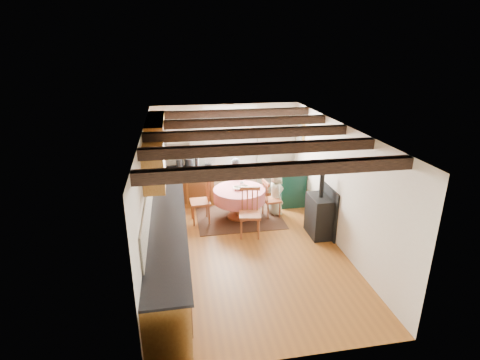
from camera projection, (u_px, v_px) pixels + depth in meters
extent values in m
cube|color=#95571F|center=(247.00, 249.00, 7.34)|extent=(3.60, 5.50, 0.00)
cube|color=white|center=(248.00, 128.00, 6.51)|extent=(3.60, 5.50, 0.00)
cube|color=silver|center=(227.00, 152.00, 9.47)|extent=(3.60, 0.00, 2.40)
cube|color=silver|center=(293.00, 279.00, 4.39)|extent=(3.60, 0.00, 2.40)
cube|color=silver|center=(148.00, 199.00, 6.63)|extent=(0.00, 5.50, 2.40)
cube|color=silver|center=(339.00, 186.00, 7.22)|extent=(0.00, 5.50, 2.40)
cube|color=#3C281D|center=(279.00, 170.00, 4.69)|extent=(3.60, 0.16, 0.16)
cube|color=#3C281D|center=(261.00, 149.00, 5.62)|extent=(3.60, 0.16, 0.16)
cube|color=#3C281D|center=(248.00, 133.00, 6.54)|extent=(3.60, 0.16, 0.16)
cube|color=#3C281D|center=(238.00, 122.00, 7.47)|extent=(3.60, 0.16, 0.16)
cube|color=#3C281D|center=(231.00, 113.00, 8.39)|extent=(3.60, 0.16, 0.16)
cube|color=beige|center=(150.00, 193.00, 6.91)|extent=(0.02, 4.50, 0.55)
cube|color=beige|center=(187.00, 154.00, 9.28)|extent=(1.40, 0.02, 0.55)
cube|color=#A37130|center=(168.00, 235.00, 6.94)|extent=(0.60, 5.30, 0.88)
cube|color=#A37130|center=(187.00, 187.00, 9.28)|extent=(1.30, 0.60, 0.88)
cube|color=black|center=(167.00, 213.00, 6.79)|extent=(0.64, 5.30, 0.04)
cube|color=black|center=(186.00, 169.00, 9.10)|extent=(1.30, 0.64, 0.04)
cube|color=#A37130|center=(157.00, 141.00, 7.51)|extent=(0.34, 1.80, 0.90)
cube|color=#A37130|center=(154.00, 166.00, 6.14)|extent=(0.34, 0.90, 0.70)
cube|color=white|center=(230.00, 136.00, 9.33)|extent=(1.34, 0.03, 1.54)
cube|color=white|center=(230.00, 136.00, 9.33)|extent=(1.20, 0.01, 1.40)
cube|color=silver|center=(197.00, 158.00, 9.29)|extent=(0.35, 0.10, 2.10)
cube|color=silver|center=(264.00, 155.00, 9.56)|extent=(0.35, 0.10, 2.10)
cylinder|color=black|center=(231.00, 113.00, 9.04)|extent=(2.00, 0.03, 0.03)
cube|color=gold|center=(300.00, 134.00, 9.17)|extent=(0.04, 0.50, 0.60)
cylinder|color=silver|center=(268.00, 131.00, 9.44)|extent=(0.30, 0.02, 0.30)
cube|color=#412A1B|center=(239.00, 217.00, 8.65)|extent=(1.93, 1.50, 0.01)
imported|color=#33383C|center=(235.00, 182.00, 9.14)|extent=(0.46, 0.32, 1.21)
imported|color=beige|center=(276.00, 193.00, 8.68)|extent=(0.39, 0.55, 1.06)
imported|color=silver|center=(238.00, 188.00, 8.38)|extent=(0.24, 0.24, 0.06)
imported|color=silver|center=(244.00, 187.00, 8.43)|extent=(0.21, 0.21, 0.06)
imported|color=silver|center=(242.00, 184.00, 8.59)|extent=(0.11, 0.11, 0.09)
cylinder|color=#262628|center=(180.00, 164.00, 9.02)|extent=(0.14, 0.14, 0.25)
cylinder|color=#262628|center=(189.00, 163.00, 9.16)|extent=(0.20, 0.20, 0.22)
cylinder|color=#262628|center=(197.00, 163.00, 9.08)|extent=(0.09, 0.09, 0.25)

